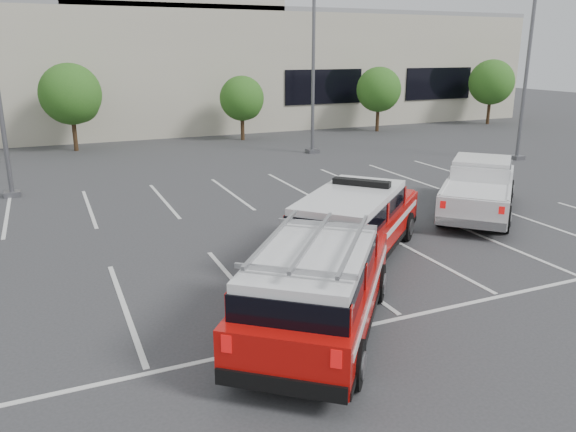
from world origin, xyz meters
name	(u,v)px	position (x,y,z in m)	size (l,w,h in m)	color
ground	(339,272)	(0.00, 0.00, 0.00)	(120.00, 120.00, 0.00)	#333336
stall_markings	(274,224)	(0.00, 4.50, 0.01)	(23.00, 15.00, 0.01)	silver
convention_building	(135,61)	(0.18, 31.86, 4.72)	(60.00, 16.99, 13.20)	beige
tree_mid_left	(72,96)	(-4.91, 22.05, 3.04)	(3.37, 3.37, 4.85)	#3F2B19
tree_mid_right	(243,100)	(5.09, 22.05, 2.50)	(2.77, 2.77, 3.99)	#3F2B19
tree_right	(379,91)	(15.09, 22.05, 2.77)	(3.07, 3.07, 4.42)	#3F2B19
tree_far_right	(492,84)	(25.09, 22.05, 3.04)	(3.37, 3.37, 4.85)	#3F2B19
light_pole_mid	(313,56)	(7.00, 16.00, 5.19)	(0.90, 0.60, 10.24)	#59595E
light_pole_right	(528,57)	(16.00, 10.00, 5.19)	(0.90, 0.60, 10.24)	#59595E
fire_chief_suv	(355,228)	(0.88, 0.79, 0.85)	(5.82, 5.61, 2.09)	#B40C08
white_pickup	(479,192)	(7.04, 2.86, 0.74)	(5.81, 5.74, 1.86)	silver
ladder_suv	(317,294)	(-2.03, -2.73, 0.88)	(5.17, 5.70, 2.19)	#B40C08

